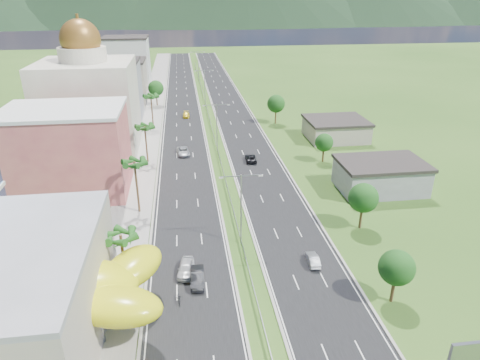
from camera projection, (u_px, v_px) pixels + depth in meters
name	position (u px, v px, depth m)	size (l,w,h in m)	color
ground	(252.00, 286.00, 53.57)	(500.00, 500.00, 0.00)	#2D5119
road_left	(182.00, 109.00, 134.14)	(11.00, 260.00, 0.04)	black
road_right	(230.00, 107.00, 135.99)	(11.00, 260.00, 0.04)	black
sidewalk_left	(152.00, 109.00, 132.95)	(7.00, 260.00, 0.12)	gray
median_guardrail	(210.00, 122.00, 118.51)	(0.10, 216.06, 0.76)	gray
streetlight_median_b	(241.00, 202.00, 59.89)	(6.04, 0.25, 11.00)	gray
streetlight_median_c	(217.00, 123.00, 96.11)	(6.04, 0.25, 11.00)	gray
streetlight_median_d	(205.00, 83.00, 136.86)	(6.04, 0.25, 11.00)	gray
streetlight_median_e	(198.00, 62.00, 177.61)	(6.04, 0.25, 11.00)	gray
lime_canopy	(73.00, 288.00, 45.45)	(18.00, 15.00, 7.40)	#C4C513
pink_shophouse	(69.00, 153.00, 76.05)	(20.00, 15.00, 15.00)	#B34951
domed_building	(89.00, 101.00, 95.31)	(20.00, 20.00, 28.70)	beige
midrise_grey	(111.00, 92.00, 119.44)	(16.00, 15.00, 16.00)	gray
midrise_beige	(121.00, 82.00, 139.97)	(16.00, 15.00, 13.00)	#A89B8A
midrise_white	(127.00, 63.00, 159.78)	(16.00, 15.00, 18.00)	silver
billboard	(476.00, 357.00, 37.58)	(5.20, 0.35, 6.20)	gray
shed_near	(380.00, 177.00, 78.65)	(15.00, 10.00, 5.00)	gray
shed_far	(336.00, 130.00, 106.19)	(14.00, 12.00, 4.40)	#A89B8A
palm_tree_b	(121.00, 238.00, 50.60)	(3.60, 3.60, 8.10)	#47301C
palm_tree_c	(135.00, 165.00, 68.13)	(3.60, 3.60, 9.60)	#47301C
palm_tree_d	(145.00, 128.00, 89.35)	(3.60, 3.60, 8.60)	#47301C
palm_tree_e	(151.00, 98.00, 111.68)	(3.60, 3.60, 9.40)	#47301C
leafy_tree_lfar	(156.00, 88.00, 135.42)	(4.90, 4.90, 8.05)	#47301C
leafy_tree_ra	(397.00, 268.00, 49.08)	(4.20, 4.20, 6.90)	#47301C
leafy_tree_rb	(363.00, 198.00, 64.68)	(4.55, 4.55, 7.47)	#47301C
leafy_tree_rc	(324.00, 143.00, 90.74)	(3.85, 3.85, 6.33)	#47301C
leafy_tree_rd	(276.00, 104.00, 116.92)	(4.90, 4.90, 8.05)	#47301C
mountain_ridge	(240.00, 24.00, 468.49)	(860.00, 140.00, 90.00)	black
car_white_near_left	(186.00, 268.00, 55.67)	(1.89, 4.70, 1.60)	silver
car_dark_left	(197.00, 277.00, 53.86)	(1.66, 4.77, 1.57)	black
car_silver_mid_left	(183.00, 151.00, 96.16)	(2.51, 5.44, 1.51)	#A2A4AA
car_yellow_far_left	(186.00, 115.00, 124.92)	(1.88, 4.62, 1.34)	gold
car_silver_right	(313.00, 259.00, 57.72)	(1.37, 3.92, 1.29)	#96999D
car_dark_far_right	(251.00, 158.00, 92.53)	(2.22, 4.82, 1.34)	black
motorcycle	(179.00, 297.00, 50.66)	(0.62, 2.05, 1.31)	black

